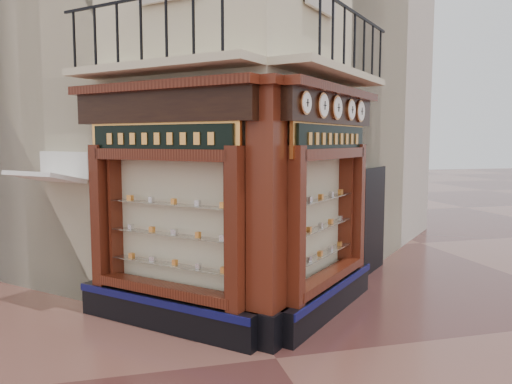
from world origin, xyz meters
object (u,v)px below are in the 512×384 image
object	(u,v)px
corner_pilaster	(267,217)
signboard_right	(332,139)
clock_b	(323,105)
signboard_left	(160,139)
clock_e	(360,111)
clock_c	(337,108)
awning	(50,306)
clock_a	(306,103)
clock_d	(351,110)

from	to	relation	value
corner_pilaster	signboard_right	size ratio (longest dim) A/B	1.78
clock_b	signboard_left	world-z (taller)	clock_b
clock_e	clock_c	bearing A→B (deg)	180.00
clock_c	clock_e	size ratio (longest dim) A/B	1.00
clock_e	corner_pilaster	bearing A→B (deg)	171.50
corner_pilaster	signboard_right	bearing A→B (deg)	-10.25
clock_b	signboard_left	xyz separation A→B (m)	(-2.50, 0.58, -0.52)
clock_b	signboard_left	bearing A→B (deg)	122.06
clock_c	awning	distance (m)	6.36
signboard_left	signboard_right	size ratio (longest dim) A/B	0.96
clock_a	clock_e	xyz separation A→B (m)	(1.74, 1.74, 0.00)
clock_b	clock_d	xyz separation A→B (m)	(0.91, 0.91, -0.00)
clock_a	signboard_left	size ratio (longest dim) A/B	0.16
clock_b	clock_c	xyz separation A→B (m)	(0.42, 0.42, -0.00)
clock_d	awning	size ratio (longest dim) A/B	0.29
clock_c	clock_d	distance (m)	0.68
corner_pilaster	signboard_right	world-z (taller)	corner_pilaster
clock_a	signboard_left	xyz separation A→B (m)	(-2.04, 1.03, -0.52)
clock_d	clock_b	bearing A→B (deg)	-180.00
awning	signboard_right	distance (m)	6.02
clock_e	awning	bearing A→B (deg)	125.20
corner_pilaster	clock_e	bearing A→B (deg)	-8.50
awning	signboard_right	bearing A→B (deg)	-154.18
clock_a	clock_e	bearing A→B (deg)	0.00
clock_a	signboard_left	bearing A→B (deg)	108.15
clock_c	clock_b	bearing A→B (deg)	-180.00
clock_b	clock_e	distance (m)	1.81
clock_b	awning	xyz separation A→B (m)	(-4.46, 2.27, -3.62)
clock_d	signboard_right	bearing A→B (deg)	169.25
clock_e	awning	world-z (taller)	clock_e
clock_a	clock_c	size ratio (longest dim) A/B	0.84
clock_c	signboard_right	size ratio (longest dim) A/B	0.18
clock_a	signboard_left	distance (m)	2.35
clock_b	awning	size ratio (longest dim) A/B	0.30
corner_pilaster	signboard_right	xyz separation A→B (m)	(1.46, 1.01, 1.15)
signboard_right	clock_a	bearing A→B (deg)	-175.33
clock_a	clock_e	distance (m)	2.46
corner_pilaster	clock_c	distance (m)	2.39
clock_b	clock_c	world-z (taller)	clock_c
clock_b	signboard_right	world-z (taller)	clock_b
clock_a	clock_b	bearing A→B (deg)	0.00
clock_e	awning	distance (m)	6.86
clock_c	clock_e	world-z (taller)	same
awning	signboard_left	world-z (taller)	signboard_left
clock_c	clock_d	size ratio (longest dim) A/B	1.07
clock_c	clock_a	bearing A→B (deg)	-180.00
corner_pilaster	clock_e	size ratio (longest dim) A/B	9.68
clock_b	clock_a	bearing A→B (deg)	-180.00
clock_c	clock_e	bearing A→B (deg)	-0.00
corner_pilaster	clock_c	size ratio (longest dim) A/B	9.66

